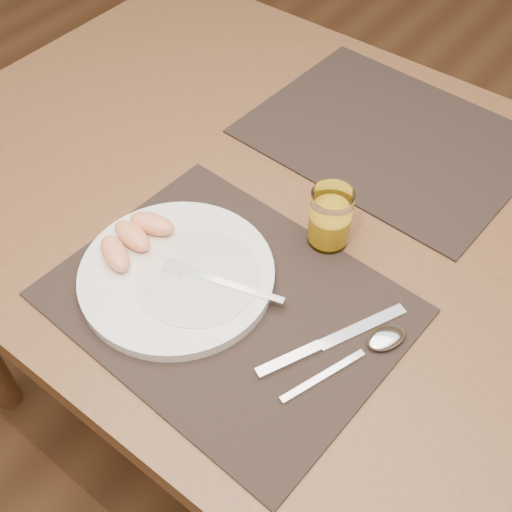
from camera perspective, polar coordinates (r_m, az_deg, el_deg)
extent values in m
plane|color=#55351D|center=(1.61, 3.75, -15.22)|extent=(5.00, 5.00, 0.00)
cube|color=brown|center=(1.00, 5.83, 3.02)|extent=(1.40, 0.90, 0.04)
cylinder|color=brown|center=(1.75, -5.43, 10.52)|extent=(0.06, 0.06, 0.71)
cube|color=black|center=(0.87, -2.53, -4.13)|extent=(0.47, 0.37, 0.00)
cube|color=black|center=(1.13, 11.78, 10.35)|extent=(0.47, 0.37, 0.00)
cylinder|color=white|center=(0.89, -7.05, -1.67)|extent=(0.27, 0.27, 0.02)
cylinder|color=white|center=(0.87, -5.21, -1.85)|extent=(0.17, 0.17, 0.00)
cube|color=silver|center=(0.86, -1.13, -2.94)|extent=(0.11, 0.04, 0.00)
cube|color=silver|center=(0.88, -5.38, -1.60)|extent=(0.03, 0.02, 0.00)
cube|color=silver|center=(0.89, -7.14, -1.05)|extent=(0.04, 0.03, 0.00)
cube|color=silver|center=(0.85, 9.44, -6.23)|extent=(0.07, 0.12, 0.00)
cube|color=silver|center=(0.81, 2.94, -9.19)|extent=(0.05, 0.09, 0.01)
cube|color=silver|center=(0.80, 5.99, -10.56)|extent=(0.05, 0.12, 0.00)
ellipsoid|color=silver|center=(0.84, 11.51, -7.06)|extent=(0.05, 0.07, 0.01)
cylinder|color=white|center=(0.91, 6.61, 3.42)|extent=(0.06, 0.06, 0.09)
cylinder|color=yellow|center=(0.92, 6.51, 2.58)|extent=(0.05, 0.05, 0.04)
ellipsoid|color=#F89B65|center=(0.90, -12.44, 0.22)|extent=(0.08, 0.06, 0.03)
ellipsoid|color=#F89B65|center=(0.92, -10.96, 1.77)|extent=(0.07, 0.04, 0.03)
ellipsoid|color=#F89B65|center=(0.93, -9.22, 2.86)|extent=(0.08, 0.05, 0.03)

